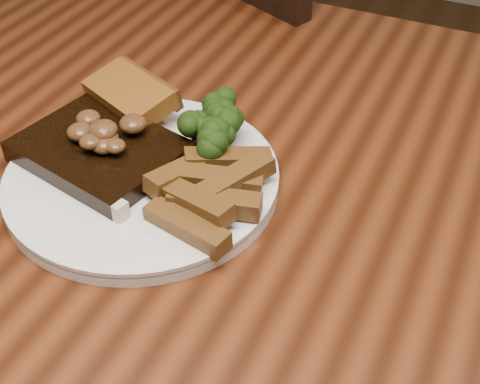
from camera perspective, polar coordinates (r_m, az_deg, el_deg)
The scene contains 9 objects.
dining_table at distance 0.68m, azimuth -0.69°, elevation -7.36°, with size 1.60×0.90×0.75m.
chair_far at distance 1.27m, azimuth 1.85°, elevation 5.99°, with size 0.51×0.51×0.81m.
plate at distance 0.65m, azimuth -8.31°, elevation 0.99°, with size 0.26×0.26×0.01m, color white.
steak at distance 0.66m, azimuth -11.87°, elevation 3.38°, with size 0.15×0.11×0.02m, color black.
steak_bone at distance 0.63m, azimuth -14.42°, elevation 0.61°, with size 0.14×0.01×0.02m, color beige.
mushroom_pile at distance 0.64m, azimuth -11.62°, elevation 4.99°, with size 0.08×0.08×0.03m, color brown, non-canonical shape.
garlic_bread at distance 0.72m, azimuth -9.26°, elevation 6.91°, with size 0.10×0.05×0.02m, color #95591B.
potato_wedges at distance 0.60m, azimuth -3.38°, elevation 0.24°, with size 0.11×0.11×0.02m, color brown, non-canonical shape.
broccoli_cluster at distance 0.66m, azimuth -0.93°, elevation 5.39°, with size 0.08×0.08×0.04m, color #1A350C, non-canonical shape.
Camera 1 is at (0.20, -0.41, 1.16)m, focal length 50.00 mm.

